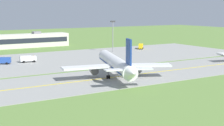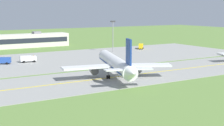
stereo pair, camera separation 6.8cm
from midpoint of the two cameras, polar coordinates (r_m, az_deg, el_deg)
ground_plane at (r=104.09m, az=2.12°, el=-2.19°), size 500.00×500.00×0.00m
taxiway_strip at (r=104.08m, az=2.12°, el=-2.17°), size 240.00×28.00×0.10m
apron_pad at (r=144.82m, az=-3.78°, el=0.96°), size 140.00×52.00×0.10m
taxiway_centreline at (r=104.07m, az=2.12°, el=-2.14°), size 220.00×0.60×0.01m
airplane_lead at (r=101.34m, az=0.67°, el=-0.12°), size 31.63×38.46×12.70m
service_truck_baggage at (r=134.17m, az=-13.72°, el=0.73°), size 6.23×2.98×2.60m
service_truck_fuel at (r=174.75m, az=4.82°, el=2.81°), size 5.39×5.94×2.60m
service_truck_catering at (r=131.96m, az=-17.64°, el=0.43°), size 6.29×4.49×2.60m
terminal_building at (r=186.64m, az=-15.53°, el=3.51°), size 55.62×9.49×8.17m
apron_light_mast at (r=161.07m, az=0.17°, el=5.10°), size 2.40×0.50×14.70m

